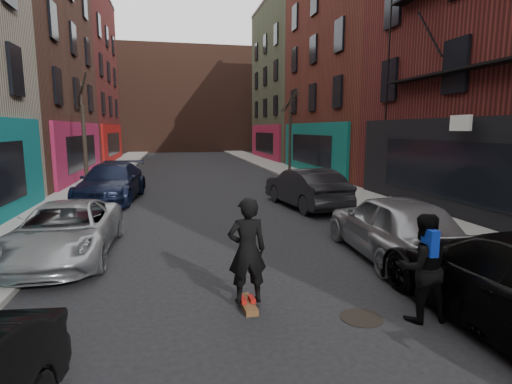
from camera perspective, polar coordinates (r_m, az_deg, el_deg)
name	(u,v)px	position (r m, az deg, el deg)	size (l,w,h in m)	color
sidewalk_left	(117,167)	(33.61, -19.19, 3.33)	(2.50, 84.00, 0.13)	gray
sidewalk_right	(270,165)	(34.35, 2.01, 3.94)	(2.50, 84.00, 0.13)	gray
buildings_right	(469,35)	(25.16, 28.11, 19.20)	(12.00, 56.00, 16.00)	#4D2821
building_far	(184,101)	(59.36, -10.25, 12.66)	(40.00, 10.00, 14.00)	#47281E
tree_left_far	(83,123)	(21.61, -23.44, 8.99)	(2.00, 2.00, 6.50)	black
tree_right_far	(290,123)	(28.41, 4.91, 9.84)	(2.00, 2.00, 6.80)	black
parked_left_far	(65,231)	(10.80, -25.58, -5.02)	(2.21, 4.79, 1.33)	#9B9FA4
parked_left_end	(112,182)	(18.44, -19.94, 1.29)	(2.26, 5.57, 1.62)	black
parked_right_far	(393,225)	(10.26, 19.01, -4.54)	(1.89, 4.71, 1.60)	#92949A
parked_right_end	(306,188)	(16.07, 7.09, 0.61)	(1.66, 4.76, 1.57)	black
skateboard	(247,304)	(7.34, -1.25, -15.72)	(0.22, 0.80, 0.10)	brown
skateboarder	(247,251)	(6.98, -1.28, -8.36)	(0.68, 0.45, 1.87)	black
pedestrian	(422,267)	(7.12, 22.63, -9.87)	(0.92, 0.75, 1.79)	black
manhole	(361,318)	(7.19, 14.81, -16.97)	(0.70, 0.70, 0.01)	black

